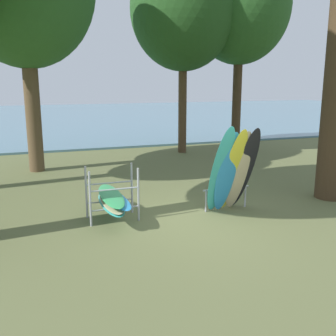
{
  "coord_description": "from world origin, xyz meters",
  "views": [
    {
      "loc": [
        -3.61,
        -7.91,
        3.18
      ],
      "look_at": [
        -0.47,
        0.92,
        1.1
      ],
      "focal_mm": 42.12,
      "sensor_mm": 36.0,
      "label": 1
    }
  ],
  "objects_px": {
    "leaning_board_pile": "(233,171)",
    "board_storage_rack": "(112,199)",
    "tree_far_left_back": "(240,6)",
    "tree_deep_back": "(183,9)"
  },
  "relations": [
    {
      "from": "tree_far_left_back",
      "to": "board_storage_rack",
      "type": "xyz_separation_m",
      "value": [
        -7.52,
        -7.71,
        -5.91
      ]
    },
    {
      "from": "leaning_board_pile",
      "to": "board_storage_rack",
      "type": "xyz_separation_m",
      "value": [
        -2.85,
        0.54,
        -0.55
      ]
    },
    {
      "from": "tree_deep_back",
      "to": "leaning_board_pile",
      "type": "bearing_deg",
      "value": -103.34
    },
    {
      "from": "tree_far_left_back",
      "to": "tree_deep_back",
      "type": "distance_m",
      "value": 2.74
    },
    {
      "from": "tree_far_left_back",
      "to": "leaning_board_pile",
      "type": "height_order",
      "value": "tree_far_left_back"
    },
    {
      "from": "tree_far_left_back",
      "to": "board_storage_rack",
      "type": "height_order",
      "value": "tree_far_left_back"
    },
    {
      "from": "leaning_board_pile",
      "to": "tree_far_left_back",
      "type": "bearing_deg",
      "value": 60.47
    },
    {
      "from": "tree_far_left_back",
      "to": "leaning_board_pile",
      "type": "bearing_deg",
      "value": -119.53
    },
    {
      "from": "board_storage_rack",
      "to": "leaning_board_pile",
      "type": "bearing_deg",
      "value": -10.73
    },
    {
      "from": "tree_far_left_back",
      "to": "leaning_board_pile",
      "type": "distance_m",
      "value": 10.89
    }
  ]
}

